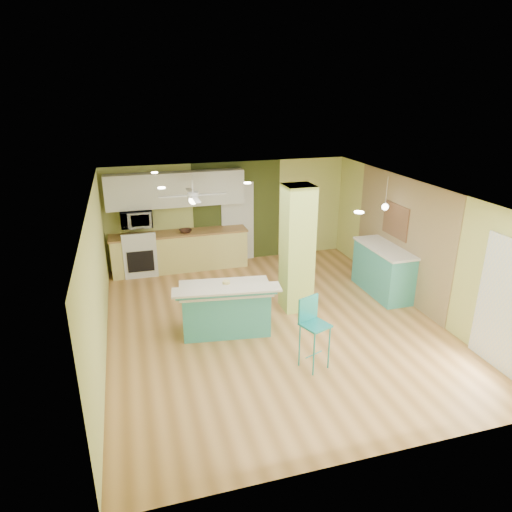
# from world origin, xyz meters

# --- Properties ---
(floor) EXTENTS (6.00, 7.00, 0.01)m
(floor) POSITION_xyz_m (0.00, 0.00, -0.01)
(floor) COLOR #9C6A36
(floor) RESTS_ON ground
(ceiling) EXTENTS (6.00, 7.00, 0.01)m
(ceiling) POSITION_xyz_m (0.00, 0.00, 2.50)
(ceiling) COLOR white
(ceiling) RESTS_ON wall_back
(wall_back) EXTENTS (6.00, 0.01, 2.50)m
(wall_back) POSITION_xyz_m (0.00, 3.50, 1.25)
(wall_back) COLOR #C4CA6C
(wall_back) RESTS_ON floor
(wall_front) EXTENTS (6.00, 0.01, 2.50)m
(wall_front) POSITION_xyz_m (0.00, -3.50, 1.25)
(wall_front) COLOR #C4CA6C
(wall_front) RESTS_ON floor
(wall_left) EXTENTS (0.01, 7.00, 2.50)m
(wall_left) POSITION_xyz_m (-3.00, 0.00, 1.25)
(wall_left) COLOR #C4CA6C
(wall_left) RESTS_ON floor
(wall_right) EXTENTS (0.01, 7.00, 2.50)m
(wall_right) POSITION_xyz_m (3.00, 0.00, 1.25)
(wall_right) COLOR #C4CA6C
(wall_right) RESTS_ON floor
(wood_panel) EXTENTS (0.02, 3.40, 2.50)m
(wood_panel) POSITION_xyz_m (2.99, 0.60, 1.25)
(wood_panel) COLOR #866D4C
(wood_panel) RESTS_ON floor
(olive_accent) EXTENTS (2.20, 0.02, 2.50)m
(olive_accent) POSITION_xyz_m (0.20, 3.49, 1.25)
(olive_accent) COLOR #3B451B
(olive_accent) RESTS_ON floor
(interior_door) EXTENTS (0.82, 0.05, 2.00)m
(interior_door) POSITION_xyz_m (0.20, 3.46, 1.00)
(interior_door) COLOR silver
(interior_door) RESTS_ON floor
(french_door) EXTENTS (0.04, 1.08, 2.10)m
(french_door) POSITION_xyz_m (2.97, -2.30, 1.05)
(french_door) COLOR white
(french_door) RESTS_ON floor
(column) EXTENTS (0.55, 0.55, 2.50)m
(column) POSITION_xyz_m (0.65, 0.50, 1.25)
(column) COLOR #B4CB5E
(column) RESTS_ON floor
(kitchen_run) EXTENTS (3.25, 0.63, 0.94)m
(kitchen_run) POSITION_xyz_m (-1.30, 3.20, 0.47)
(kitchen_run) COLOR #D7C970
(kitchen_run) RESTS_ON floor
(stove) EXTENTS (0.76, 0.66, 1.08)m
(stove) POSITION_xyz_m (-2.25, 3.19, 0.46)
(stove) COLOR silver
(stove) RESTS_ON floor
(upper_cabinets) EXTENTS (3.20, 0.34, 0.80)m
(upper_cabinets) POSITION_xyz_m (-1.30, 3.32, 1.95)
(upper_cabinets) COLOR silver
(upper_cabinets) RESTS_ON wall_back
(microwave) EXTENTS (0.70, 0.48, 0.39)m
(microwave) POSITION_xyz_m (-2.25, 3.20, 1.35)
(microwave) COLOR silver
(microwave) RESTS_ON wall_back
(ceiling_fan) EXTENTS (1.41, 1.41, 0.61)m
(ceiling_fan) POSITION_xyz_m (-1.10, 2.00, 2.08)
(ceiling_fan) COLOR silver
(ceiling_fan) RESTS_ON ceiling
(pendant_lamp) EXTENTS (0.14, 0.14, 0.69)m
(pendant_lamp) POSITION_xyz_m (2.65, 0.75, 1.88)
(pendant_lamp) COLOR silver
(pendant_lamp) RESTS_ON ceiling
(wall_decor) EXTENTS (0.03, 0.90, 0.70)m
(wall_decor) POSITION_xyz_m (2.96, 0.80, 1.55)
(wall_decor) COLOR brown
(wall_decor) RESTS_ON wood_panel
(peninsula) EXTENTS (1.88, 1.19, 0.99)m
(peninsula) POSITION_xyz_m (-0.90, -0.03, 0.46)
(peninsula) COLOR teal
(peninsula) RESTS_ON floor
(bar_stool) EXTENTS (0.50, 0.50, 1.17)m
(bar_stool) POSITION_xyz_m (0.16, -1.48, 0.78)
(bar_stool) COLOR teal
(bar_stool) RESTS_ON floor
(side_counter) EXTENTS (0.69, 1.62, 1.04)m
(side_counter) POSITION_xyz_m (2.70, 0.64, 0.52)
(side_counter) COLOR teal
(side_counter) RESTS_ON floor
(fruit_bowl) EXTENTS (0.33, 0.33, 0.07)m
(fruit_bowl) POSITION_xyz_m (-1.15, 3.14, 0.98)
(fruit_bowl) COLOR #392017
(fruit_bowl) RESTS_ON kitchen_run
(canister) EXTENTS (0.13, 0.13, 0.18)m
(canister) POSITION_xyz_m (-0.90, -0.14, 0.94)
(canister) COLOR gold
(canister) RESTS_ON peninsula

